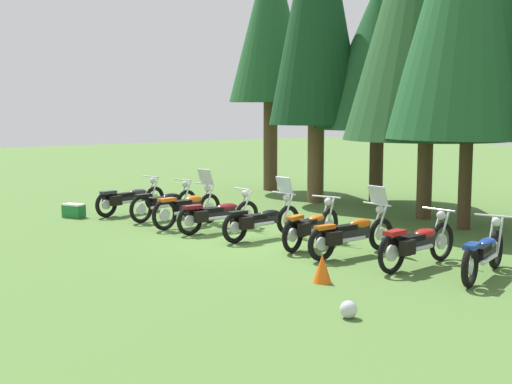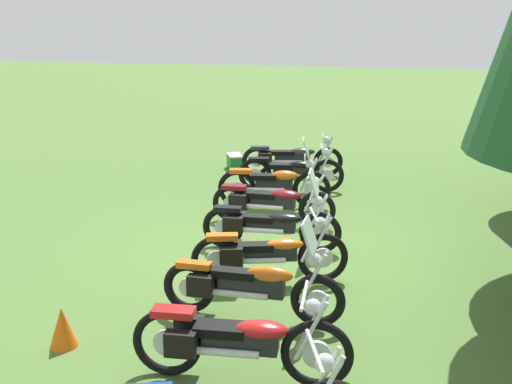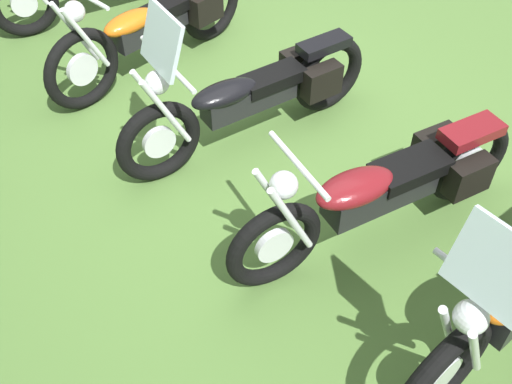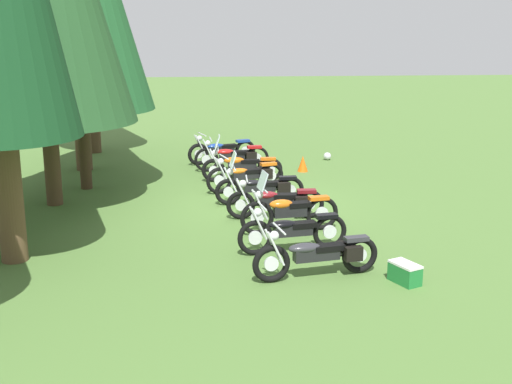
{
  "view_description": "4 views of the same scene",
  "coord_description": "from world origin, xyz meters",
  "px_view_note": "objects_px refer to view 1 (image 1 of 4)",
  "views": [
    {
      "loc": [
        11.85,
        -9.48,
        2.89
      ],
      "look_at": [
        -1.23,
        0.71,
        0.88
      ],
      "focal_mm": 48.45,
      "sensor_mm": 36.0,
      "label": 1
    },
    {
      "loc": [
        9.73,
        2.01,
        3.66
      ],
      "look_at": [
        -0.2,
        -0.34,
        0.91
      ],
      "focal_mm": 45.84,
      "sensor_mm": 36.0,
      "label": 2
    },
    {
      "loc": [
        -3.4,
        1.82,
        3.33
      ],
      "look_at": [
        -1.17,
        0.55,
        0.69
      ],
      "focal_mm": 43.0,
      "sensor_mm": 36.0,
      "label": 3
    },
    {
      "loc": [
        -16.38,
        1.39,
        4.48
      ],
      "look_at": [
        -0.85,
        0.11,
        0.52
      ],
      "focal_mm": 47.34,
      "sensor_mm": 36.0,
      "label": 4
    }
  ],
  "objects_px": {
    "motorcycle_6": "(352,233)",
    "picnic_cooler": "(74,211)",
    "motorcycle_0": "(130,198)",
    "motorcycle_7": "(417,242)",
    "traffic_cone": "(322,268)",
    "dropped_helmet": "(349,309)",
    "motorcycle_8": "(484,253)",
    "motorcycle_5": "(311,226)",
    "pine_tree_0": "(271,21)",
    "pine_tree_2": "(379,54)",
    "motorcycle_2": "(188,207)",
    "motorcycle_1": "(165,203)",
    "motorcycle_4": "(261,219)",
    "motorcycle_3": "(217,214)"
  },
  "relations": [
    {
      "from": "motorcycle_6",
      "to": "picnic_cooler",
      "type": "bearing_deg",
      "value": 106.94
    },
    {
      "from": "motorcycle_0",
      "to": "motorcycle_7",
      "type": "distance_m",
      "value": 9.08
    },
    {
      "from": "motorcycle_0",
      "to": "traffic_cone",
      "type": "distance_m",
      "value": 8.82
    },
    {
      "from": "dropped_helmet",
      "to": "motorcycle_8",
      "type": "bearing_deg",
      "value": 93.56
    },
    {
      "from": "motorcycle_5",
      "to": "traffic_cone",
      "type": "distance_m",
      "value": 2.99
    },
    {
      "from": "motorcycle_5",
      "to": "pine_tree_0",
      "type": "relative_size",
      "value": 0.24
    },
    {
      "from": "motorcycle_7",
      "to": "picnic_cooler",
      "type": "xyz_separation_m",
      "value": [
        -9.4,
        -2.56,
        -0.28
      ]
    },
    {
      "from": "motorcycle_8",
      "to": "picnic_cooler",
      "type": "bearing_deg",
      "value": 86.32
    },
    {
      "from": "motorcycle_6",
      "to": "pine_tree_2",
      "type": "relative_size",
      "value": 0.34
    },
    {
      "from": "motorcycle_2",
      "to": "motorcycle_0",
      "type": "bearing_deg",
      "value": 84.52
    },
    {
      "from": "motorcycle_5",
      "to": "motorcycle_1",
      "type": "bearing_deg",
      "value": 79.26
    },
    {
      "from": "motorcycle_6",
      "to": "motorcycle_2",
      "type": "bearing_deg",
      "value": 98.44
    },
    {
      "from": "motorcycle_2",
      "to": "motorcycle_4",
      "type": "distance_m",
      "value": 2.43
    },
    {
      "from": "motorcycle_0",
      "to": "motorcycle_4",
      "type": "distance_m",
      "value": 5.12
    },
    {
      "from": "motorcycle_4",
      "to": "pine_tree_2",
      "type": "bearing_deg",
      "value": 17.72
    },
    {
      "from": "motorcycle_4",
      "to": "pine_tree_0",
      "type": "bearing_deg",
      "value": 46.55
    },
    {
      "from": "dropped_helmet",
      "to": "motorcycle_7",
      "type": "bearing_deg",
      "value": 113.94
    },
    {
      "from": "motorcycle_1",
      "to": "motorcycle_3",
      "type": "height_order",
      "value": "motorcycle_1"
    },
    {
      "from": "motorcycle_4",
      "to": "pine_tree_2",
      "type": "xyz_separation_m",
      "value": [
        -2.44,
        6.41,
        4.06
      ]
    },
    {
      "from": "motorcycle_1",
      "to": "motorcycle_6",
      "type": "relative_size",
      "value": 0.97
    },
    {
      "from": "motorcycle_1",
      "to": "motorcycle_5",
      "type": "bearing_deg",
      "value": -93.49
    },
    {
      "from": "dropped_helmet",
      "to": "traffic_cone",
      "type": "bearing_deg",
      "value": 147.21
    },
    {
      "from": "motorcycle_2",
      "to": "motorcycle_7",
      "type": "xyz_separation_m",
      "value": [
        6.33,
        0.89,
        -0.02
      ]
    },
    {
      "from": "motorcycle_0",
      "to": "picnic_cooler",
      "type": "bearing_deg",
      "value": 153.97
    },
    {
      "from": "motorcycle_3",
      "to": "motorcycle_5",
      "type": "bearing_deg",
      "value": -77.65
    },
    {
      "from": "motorcycle_4",
      "to": "dropped_helmet",
      "type": "relative_size",
      "value": 8.99
    },
    {
      "from": "motorcycle_1",
      "to": "motorcycle_3",
      "type": "relative_size",
      "value": 0.99
    },
    {
      "from": "motorcycle_6",
      "to": "motorcycle_3",
      "type": "bearing_deg",
      "value": 98.85
    },
    {
      "from": "motorcycle_1",
      "to": "motorcycle_2",
      "type": "distance_m",
      "value": 1.29
    },
    {
      "from": "motorcycle_2",
      "to": "traffic_cone",
      "type": "height_order",
      "value": "motorcycle_2"
    },
    {
      "from": "pine_tree_0",
      "to": "traffic_cone",
      "type": "xyz_separation_m",
      "value": [
        10.79,
        -7.66,
        -5.66
      ]
    },
    {
      "from": "picnic_cooler",
      "to": "dropped_helmet",
      "type": "height_order",
      "value": "picnic_cooler"
    },
    {
      "from": "motorcycle_8",
      "to": "traffic_cone",
      "type": "xyz_separation_m",
      "value": [
        -1.45,
        -2.44,
        -0.19
      ]
    },
    {
      "from": "motorcycle_7",
      "to": "motorcycle_4",
      "type": "bearing_deg",
      "value": 93.03
    },
    {
      "from": "motorcycle_8",
      "to": "motorcycle_4",
      "type": "bearing_deg",
      "value": 80.28
    },
    {
      "from": "motorcycle_0",
      "to": "traffic_cone",
      "type": "height_order",
      "value": "motorcycle_0"
    },
    {
      "from": "motorcycle_0",
      "to": "motorcycle_5",
      "type": "relative_size",
      "value": 1.09
    },
    {
      "from": "motorcycle_5",
      "to": "motorcycle_3",
      "type": "bearing_deg",
      "value": 84.02
    },
    {
      "from": "motorcycle_1",
      "to": "motorcycle_7",
      "type": "bearing_deg",
      "value": -93.78
    },
    {
      "from": "pine_tree_0",
      "to": "picnic_cooler",
      "type": "xyz_separation_m",
      "value": [
        1.64,
        -8.1,
        -5.72
      ]
    },
    {
      "from": "pine_tree_2",
      "to": "picnic_cooler",
      "type": "height_order",
      "value": "pine_tree_2"
    },
    {
      "from": "motorcycle_3",
      "to": "motorcycle_1",
      "type": "bearing_deg",
      "value": 92.08
    },
    {
      "from": "motorcycle_6",
      "to": "dropped_helmet",
      "type": "distance_m",
      "value": 4.14
    },
    {
      "from": "motorcycle_1",
      "to": "traffic_cone",
      "type": "relative_size",
      "value": 4.69
    },
    {
      "from": "motorcycle_5",
      "to": "motorcycle_0",
      "type": "bearing_deg",
      "value": 80.43
    },
    {
      "from": "picnic_cooler",
      "to": "motorcycle_4",
      "type": "bearing_deg",
      "value": 20.53
    },
    {
      "from": "motorcycle_6",
      "to": "traffic_cone",
      "type": "bearing_deg",
      "value": -147.68
    },
    {
      "from": "motorcycle_8",
      "to": "motorcycle_0",
      "type": "bearing_deg",
      "value": 79.0
    },
    {
      "from": "motorcycle_2",
      "to": "motorcycle_3",
      "type": "bearing_deg",
      "value": -93.27
    },
    {
      "from": "motorcycle_6",
      "to": "dropped_helmet",
      "type": "height_order",
      "value": "motorcycle_6"
    }
  ]
}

